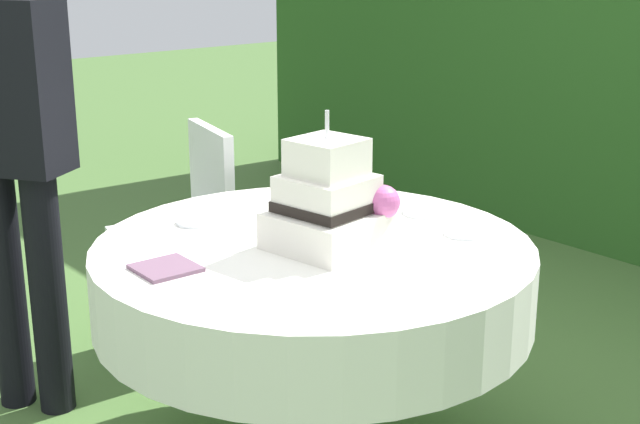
% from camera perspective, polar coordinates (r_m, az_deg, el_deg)
% --- Properties ---
extents(cake_table, '(1.28, 1.28, 0.73)m').
position_cam_1_polar(cake_table, '(2.62, -0.42, -4.37)').
color(cake_table, '#4C4C51').
rests_on(cake_table, ground_plane).
extents(wedding_cake, '(0.32, 0.34, 0.39)m').
position_cam_1_polar(wedding_cake, '(2.51, 0.61, 0.48)').
color(wedding_cake, white).
rests_on(wedding_cake, cake_table).
extents(serving_plate_near, '(0.13, 0.13, 0.01)m').
position_cam_1_polar(serving_plate_near, '(2.79, -7.86, -0.59)').
color(serving_plate_near, white).
rests_on(serving_plate_near, cake_table).
extents(serving_plate_far, '(0.12, 0.12, 0.01)m').
position_cam_1_polar(serving_plate_far, '(2.69, 9.15, -1.32)').
color(serving_plate_far, white).
rests_on(serving_plate_far, cake_table).
extents(serving_plate_left, '(0.13, 0.13, 0.01)m').
position_cam_1_polar(serving_plate_left, '(2.95, 0.74, 0.52)').
color(serving_plate_left, white).
rests_on(serving_plate_left, cake_table).
extents(serving_plate_right, '(0.13, 0.13, 0.01)m').
position_cam_1_polar(serving_plate_right, '(2.88, 6.59, 0.02)').
color(serving_plate_right, white).
rests_on(serving_plate_right, cake_table).
extents(napkin_stack, '(0.16, 0.16, 0.01)m').
position_cam_1_polar(napkin_stack, '(2.41, -9.80, -3.54)').
color(napkin_stack, '#6B4C60').
rests_on(napkin_stack, cake_table).
extents(garden_chair, '(0.48, 0.48, 0.89)m').
position_cam_1_polar(garden_chair, '(3.50, -8.38, -0.40)').
color(garden_chair, white).
rests_on(garden_chair, ground_plane).
extents(standing_person, '(0.41, 0.37, 1.60)m').
position_cam_1_polar(standing_person, '(3.07, -18.98, 3.93)').
color(standing_person, black).
rests_on(standing_person, ground_plane).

